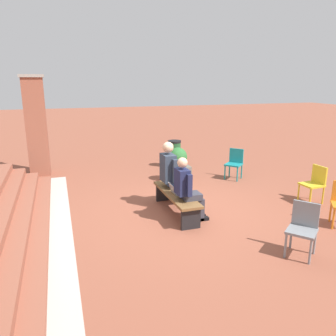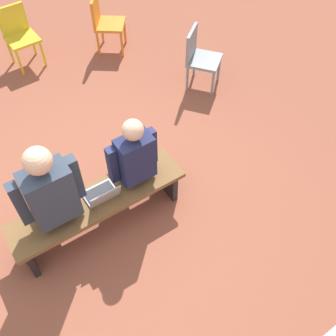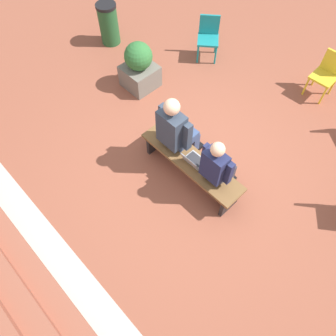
# 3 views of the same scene
# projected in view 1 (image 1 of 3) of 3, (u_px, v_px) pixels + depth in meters

# --- Properties ---
(ground_plane) EXTENTS (60.00, 60.00, 0.00)m
(ground_plane) POSITION_uv_depth(u_px,v_px,m) (182.00, 211.00, 6.95)
(ground_plane) COLOR brown
(concrete_strip) EXTENTS (7.10, 0.40, 0.01)m
(concrete_strip) POSITION_uv_depth(u_px,v_px,m) (61.00, 228.00, 6.12)
(concrete_strip) COLOR #B7B2A8
(concrete_strip) RESTS_ON ground
(brick_steps) EXTENTS (6.30, 1.20, 0.60)m
(brick_steps) POSITION_uv_depth(u_px,v_px,m) (3.00, 224.00, 5.77)
(brick_steps) COLOR #93513D
(brick_steps) RESTS_ON ground
(brick_pillar_right_of_steps) EXTENTS (0.64, 0.64, 2.85)m
(brick_pillar_right_of_steps) POSITION_uv_depth(u_px,v_px,m) (36.00, 126.00, 9.37)
(brick_pillar_right_of_steps) COLOR #93513D
(brick_pillar_right_of_steps) RESTS_ON ground
(bench) EXTENTS (1.80, 0.44, 0.45)m
(bench) POSITION_uv_depth(u_px,v_px,m) (176.00, 197.00, 6.74)
(bench) COLOR brown
(bench) RESTS_ON ground
(person_student) EXTENTS (0.51, 0.64, 1.29)m
(person_student) POSITION_uv_depth(u_px,v_px,m) (187.00, 187.00, 6.28)
(person_student) COLOR #383842
(person_student) RESTS_ON ground
(person_adult) EXTENTS (0.60, 0.76, 1.44)m
(person_adult) POSITION_uv_depth(u_px,v_px,m) (173.00, 173.00, 7.03)
(person_adult) COLOR #384C75
(person_adult) RESTS_ON ground
(laptop) EXTENTS (0.32, 0.29, 0.21)m
(laptop) POSITION_uv_depth(u_px,v_px,m) (176.00, 191.00, 6.66)
(laptop) COLOR #9EA0A5
(laptop) RESTS_ON bench
(plastic_chair_near_bench_right) EXTENTS (0.59, 0.59, 0.84)m
(plastic_chair_near_bench_right) POSITION_uv_depth(u_px,v_px,m) (235.00, 162.00, 9.18)
(plastic_chair_near_bench_right) COLOR teal
(plastic_chair_near_bench_right) RESTS_ON ground
(plastic_chair_near_bench_left) EXTENTS (0.59, 0.59, 0.84)m
(plastic_chair_near_bench_left) POSITION_uv_depth(u_px,v_px,m) (303.00, 226.00, 5.10)
(plastic_chair_near_bench_left) COLOR gray
(plastic_chair_near_bench_left) RESTS_ON ground
(plastic_chair_mid_courtyard) EXTENTS (0.44, 0.44, 0.84)m
(plastic_chair_mid_courtyard) POSITION_uv_depth(u_px,v_px,m) (315.00, 182.00, 7.35)
(plastic_chair_mid_courtyard) COLOR gold
(plastic_chair_mid_courtyard) RESTS_ON ground
(planter) EXTENTS (0.60, 0.60, 0.94)m
(planter) POSITION_uv_depth(u_px,v_px,m) (178.00, 166.00, 8.95)
(planter) COLOR #6B665B
(planter) RESTS_ON ground
(litter_bin) EXTENTS (0.42, 0.42, 0.86)m
(litter_bin) POSITION_uv_depth(u_px,v_px,m) (174.00, 154.00, 10.44)
(litter_bin) COLOR #23562D
(litter_bin) RESTS_ON ground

